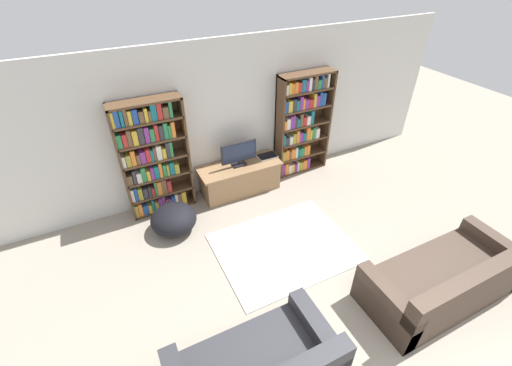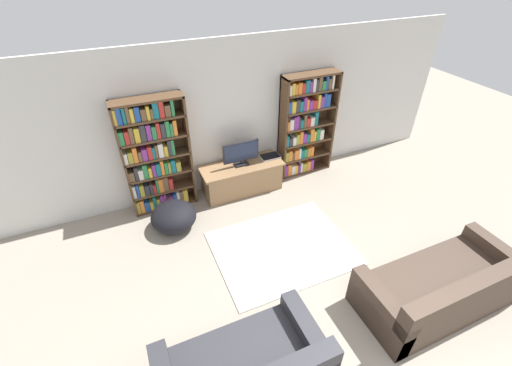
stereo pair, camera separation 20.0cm
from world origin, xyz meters
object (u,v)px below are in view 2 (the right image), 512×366
laptop (270,156)px  couch_right_sofa (442,288)px  bookshelf_left (154,156)px  bookshelf_right (304,125)px  tv_stand (242,177)px  television (241,153)px  beanbag_ottoman (174,217)px

laptop → couch_right_sofa: bearing=-75.8°
laptop → couch_right_sofa: couch_right_sofa is taller
bookshelf_left → bookshelf_right: (2.71, 0.00, 0.02)m
tv_stand → couch_right_sofa: couch_right_sofa is taller
couch_right_sofa → laptop: bearing=104.2°
tv_stand → laptop: 0.63m
bookshelf_left → bookshelf_right: size_ratio=1.00×
tv_stand → laptop: size_ratio=4.17×
bookshelf_left → bookshelf_right: 2.71m
tv_stand → laptop: laptop is taller
laptop → television: bearing=-177.2°
bookshelf_left → beanbag_ottoman: bookshelf_left is taller
bookshelf_right → television: (-1.31, -0.14, -0.22)m
television → beanbag_ottoman: television is taller
tv_stand → beanbag_ottoman: tv_stand is taller
bookshelf_right → couch_right_sofa: (0.08, -3.35, -0.72)m
couch_right_sofa → beanbag_ottoman: size_ratio=2.91×
bookshelf_right → beanbag_ottoman: size_ratio=2.72×
beanbag_ottoman → couch_right_sofa: bearing=-44.8°
television → couch_right_sofa: bearing=-66.7°
bookshelf_right → beanbag_ottoman: (-2.65, -0.64, -0.78)m
tv_stand → bookshelf_left: bearing=173.7°
bookshelf_left → bookshelf_right: bearing=0.1°
television → beanbag_ottoman: 1.54m
bookshelf_right → tv_stand: bookshelf_right is taller
beanbag_ottoman → bookshelf_left: bearing=95.4°
bookshelf_left → television: (1.41, -0.14, -0.20)m
television → couch_right_sofa: television is taller
television → laptop: size_ratio=1.83×
bookshelf_right → laptop: 0.87m
bookshelf_right → laptop: bookshelf_right is taller
television → bookshelf_right: bearing=6.3°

